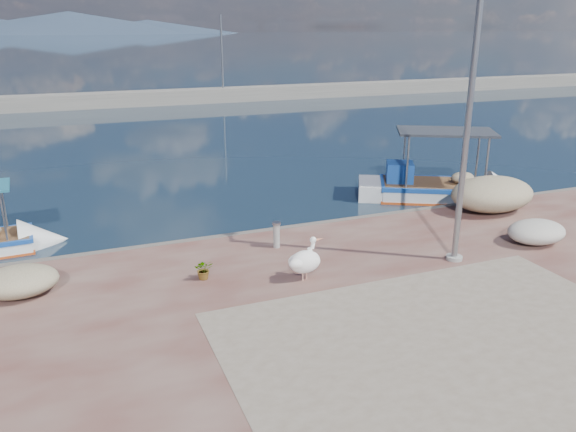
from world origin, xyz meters
The scene contains 12 objects.
ground centered at (0.00, 0.00, 0.00)m, with size 1400.00×1400.00×0.00m, color #162635.
quay_patch centered at (1.00, -3.00, 0.50)m, with size 9.00×7.00×0.01m, color gray.
breakwater centered at (0.00, 40.00, 0.60)m, with size 120.00×2.20×7.50m.
mountains centered at (4.39, 650.00, 9.51)m, with size 370.00×280.00×22.00m.
boat_right centered at (7.79, 7.23, 0.25)m, with size 6.82×5.02×3.17m.
pelican centered at (-0.55, 1.25, 1.00)m, with size 1.11×0.77×1.06m.
lamp_post centered at (3.70, 0.96, 3.80)m, with size 0.44×0.96×7.00m.
bollard_near centered at (-0.46, 3.53, 0.91)m, with size 0.25×0.25×0.75m.
potted_plant centered at (-2.88, 2.22, 0.76)m, with size 0.46×0.40×0.52m, color #33722D.
net_pile_b centered at (-7.09, 2.93, 0.84)m, with size 1.77×1.38×0.69m, color #C6B893.
net_pile_c centered at (7.54, 4.01, 1.09)m, with size 2.99×2.13×1.17m, color #C6B893.
net_pile_d centered at (6.68, 1.10, 0.83)m, with size 1.78×1.33×0.67m, color beige.
Camera 1 is at (-5.63, -10.42, 6.47)m, focal length 35.00 mm.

